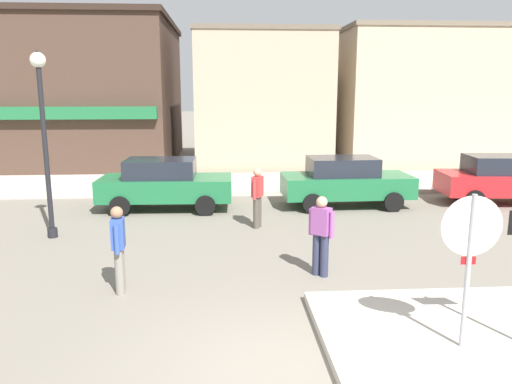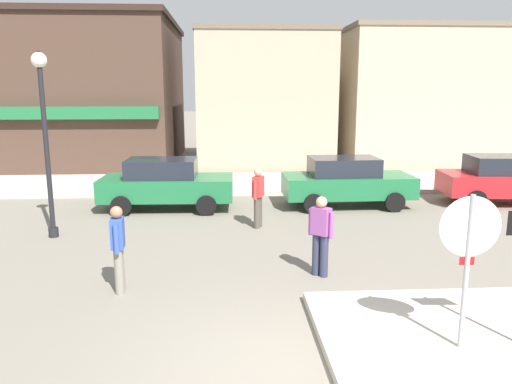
# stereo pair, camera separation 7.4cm
# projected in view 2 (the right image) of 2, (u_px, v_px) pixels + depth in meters

# --- Properties ---
(ground_plane) EXTENTS (160.00, 160.00, 0.00)m
(ground_plane) POSITION_uv_depth(u_px,v_px,m) (289.00, 374.00, 6.48)
(ground_plane) COLOR gray
(kerb_far) EXTENTS (80.00, 4.00, 0.15)m
(kerb_far) POSITION_uv_depth(u_px,v_px,m) (247.00, 183.00, 19.28)
(kerb_far) COLOR beige
(kerb_far) RESTS_ON ground
(stop_sign) EXTENTS (0.82, 0.08, 2.30)m
(stop_sign) POSITION_uv_depth(u_px,v_px,m) (468.00, 252.00, 6.61)
(stop_sign) COLOR #9E9EA3
(stop_sign) RESTS_ON ground
(lamp_post) EXTENTS (0.36, 0.36, 4.54)m
(lamp_post) POSITION_uv_depth(u_px,v_px,m) (44.00, 118.00, 11.93)
(lamp_post) COLOR black
(lamp_post) RESTS_ON ground
(parked_car_nearest) EXTENTS (4.04, 1.96, 1.56)m
(parked_car_nearest) POSITION_uv_depth(u_px,v_px,m) (166.00, 183.00, 15.29)
(parked_car_nearest) COLOR #1E6B3D
(parked_car_nearest) RESTS_ON ground
(parked_car_second) EXTENTS (4.03, 1.94, 1.56)m
(parked_car_second) POSITION_uv_depth(u_px,v_px,m) (347.00, 181.00, 15.65)
(parked_car_second) COLOR #1E6B3D
(parked_car_second) RESTS_ON ground
(parked_car_third) EXTENTS (4.13, 2.14, 1.56)m
(parked_car_third) POSITION_uv_depth(u_px,v_px,m) (505.00, 179.00, 16.02)
(parked_car_third) COLOR red
(parked_car_third) RESTS_ON ground
(pedestrian_crossing_near) EXTENTS (0.48, 0.43, 1.61)m
(pedestrian_crossing_near) POSITION_uv_depth(u_px,v_px,m) (321.00, 234.00, 9.75)
(pedestrian_crossing_near) COLOR #2D334C
(pedestrian_crossing_near) RESTS_ON ground
(pedestrian_crossing_far) EXTENTS (0.25, 0.56, 1.61)m
(pedestrian_crossing_far) POSITION_uv_depth(u_px,v_px,m) (118.00, 247.00, 8.95)
(pedestrian_crossing_far) COLOR gray
(pedestrian_crossing_far) RESTS_ON ground
(pedestrian_kerb_side) EXTENTS (0.35, 0.54, 1.61)m
(pedestrian_kerb_side) POSITION_uv_depth(u_px,v_px,m) (258.00, 196.00, 13.21)
(pedestrian_kerb_side) COLOR #4C473D
(pedestrian_kerb_side) RESTS_ON ground
(building_corner_shop) EXTENTS (8.32, 10.17, 6.91)m
(building_corner_shop) POSITION_uv_depth(u_px,v_px,m) (94.00, 93.00, 24.84)
(building_corner_shop) COLOR #473328
(building_corner_shop) RESTS_ON ground
(building_storefront_left_near) EXTENTS (6.19, 5.42, 6.26)m
(building_storefront_left_near) POSITION_uv_depth(u_px,v_px,m) (263.00, 100.00, 23.58)
(building_storefront_left_near) COLOR tan
(building_storefront_left_near) RESTS_ON ground
(building_storefront_left_mid) EXTENTS (8.98, 6.04, 6.48)m
(building_storefront_left_mid) POSITION_uv_depth(u_px,v_px,m) (430.00, 97.00, 24.57)
(building_storefront_left_mid) COLOR tan
(building_storefront_left_mid) RESTS_ON ground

